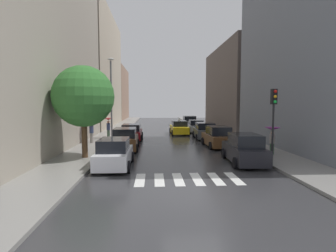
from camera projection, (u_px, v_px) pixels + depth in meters
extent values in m
cube|color=#313133|center=(166.00, 132.00, 34.51)|extent=(28.00, 72.00, 0.04)
cube|color=gray|center=(115.00, 131.00, 34.13)|extent=(3.00, 72.00, 0.15)
cube|color=gray|center=(215.00, 131.00, 34.87)|extent=(3.00, 72.00, 0.15)
cube|color=silver|center=(140.00, 180.00, 12.48)|extent=(0.45, 2.20, 0.01)
cube|color=silver|center=(159.00, 180.00, 12.53)|extent=(0.45, 2.20, 0.01)
cube|color=silver|center=(178.00, 179.00, 12.58)|extent=(0.45, 2.20, 0.01)
cube|color=silver|center=(197.00, 179.00, 12.63)|extent=(0.45, 2.20, 0.01)
cube|color=silver|center=(216.00, 179.00, 12.69)|extent=(0.45, 2.20, 0.01)
cube|color=silver|center=(234.00, 178.00, 12.74)|extent=(0.45, 2.20, 0.01)
cube|color=#9E9384|center=(32.00, 35.00, 20.64)|extent=(6.00, 21.03, 17.89)
cube|color=#B2A38C|center=(94.00, 71.00, 42.57)|extent=(6.00, 21.48, 17.74)
cube|color=#8C6B56|center=(113.00, 94.00, 62.00)|extent=(6.00, 16.63, 11.91)
cube|color=slate|center=(315.00, 19.00, 20.64)|extent=(6.00, 16.81, 20.33)
cube|color=#564C47|center=(238.00, 88.00, 39.52)|extent=(6.00, 18.07, 11.91)
cube|color=silver|center=(114.00, 157.00, 14.99)|extent=(1.77, 4.01, 0.81)
cube|color=black|center=(114.00, 145.00, 14.73)|extent=(1.56, 2.21, 0.66)
cylinder|color=black|center=(103.00, 157.00, 16.28)|extent=(0.22, 0.64, 0.64)
cylinder|color=black|center=(132.00, 157.00, 16.37)|extent=(0.22, 0.64, 0.64)
cylinder|color=black|center=(93.00, 167.00, 13.65)|extent=(0.22, 0.64, 0.64)
cylinder|color=black|center=(128.00, 167.00, 13.75)|extent=(0.22, 0.64, 0.64)
cube|color=brown|center=(125.00, 142.00, 20.93)|extent=(1.92, 4.34, 0.84)
cube|color=black|center=(125.00, 133.00, 20.65)|extent=(1.67, 2.40, 0.69)
cylinder|color=black|center=(116.00, 143.00, 22.30)|extent=(0.23, 0.64, 0.64)
cylinder|color=black|center=(138.00, 143.00, 22.43)|extent=(0.23, 0.64, 0.64)
cylinder|color=black|center=(111.00, 148.00, 19.47)|extent=(0.23, 0.64, 0.64)
cylinder|color=black|center=(136.00, 148.00, 19.61)|extent=(0.23, 0.64, 0.64)
cube|color=maroon|center=(132.00, 134.00, 26.59)|extent=(1.92, 4.28, 0.78)
cube|color=black|center=(131.00, 127.00, 26.32)|extent=(1.69, 2.35, 0.64)
cylinder|color=black|center=(124.00, 135.00, 27.96)|extent=(0.22, 0.64, 0.64)
cylinder|color=black|center=(142.00, 135.00, 28.07)|extent=(0.22, 0.64, 0.64)
cylinder|color=black|center=(120.00, 139.00, 25.15)|extent=(0.22, 0.64, 0.64)
cylinder|color=black|center=(141.00, 138.00, 25.26)|extent=(0.22, 0.64, 0.64)
cube|color=black|center=(244.00, 153.00, 16.08)|extent=(1.94, 4.43, 0.89)
cube|color=black|center=(245.00, 140.00, 15.79)|extent=(1.65, 2.46, 0.73)
cylinder|color=black|center=(224.00, 153.00, 17.52)|extent=(0.25, 0.65, 0.64)
cylinder|color=black|center=(250.00, 153.00, 17.55)|extent=(0.25, 0.65, 0.64)
cylinder|color=black|center=(236.00, 163.00, 14.66)|extent=(0.25, 0.65, 0.64)
cylinder|color=black|center=(267.00, 163.00, 14.68)|extent=(0.25, 0.65, 0.64)
cube|color=brown|center=(217.00, 140.00, 22.15)|extent=(1.95, 4.22, 0.87)
cube|color=black|center=(218.00, 131.00, 21.88)|extent=(1.67, 2.34, 0.71)
cylinder|color=black|center=(203.00, 141.00, 23.46)|extent=(0.24, 0.65, 0.64)
cylinder|color=black|center=(223.00, 141.00, 23.62)|extent=(0.24, 0.65, 0.64)
cylinder|color=black|center=(211.00, 146.00, 20.73)|extent=(0.24, 0.65, 0.64)
cylinder|color=black|center=(234.00, 146.00, 20.89)|extent=(0.24, 0.65, 0.64)
cube|color=#474C51|center=(205.00, 133.00, 27.53)|extent=(2.10, 4.40, 0.83)
cube|color=black|center=(205.00, 126.00, 27.25)|extent=(1.80, 2.45, 0.68)
cylinder|color=black|center=(194.00, 134.00, 28.96)|extent=(0.24, 0.65, 0.64)
cylinder|color=black|center=(211.00, 134.00, 29.00)|extent=(0.24, 0.65, 0.64)
cylinder|color=black|center=(197.00, 137.00, 26.11)|extent=(0.24, 0.65, 0.64)
cylinder|color=black|center=(217.00, 137.00, 26.15)|extent=(0.24, 0.65, 0.64)
cube|color=#B2B7BF|center=(196.00, 128.00, 34.30)|extent=(2.03, 4.73, 0.76)
cube|color=black|center=(196.00, 122.00, 34.02)|extent=(1.73, 2.63, 0.62)
cylinder|color=black|center=(187.00, 128.00, 35.84)|extent=(0.24, 0.65, 0.64)
cylinder|color=black|center=(201.00, 128.00, 35.87)|extent=(0.24, 0.65, 0.64)
cylinder|color=black|center=(190.00, 131.00, 32.77)|extent=(0.24, 0.65, 0.64)
cylinder|color=black|center=(205.00, 131.00, 32.81)|extent=(0.24, 0.65, 0.64)
cube|color=#B2B7BF|center=(189.00, 124.00, 40.10)|extent=(1.95, 4.19, 0.91)
cube|color=black|center=(189.00, 118.00, 39.83)|extent=(1.71, 2.31, 0.74)
cylinder|color=black|center=(182.00, 125.00, 41.44)|extent=(0.22, 0.64, 0.64)
cylinder|color=black|center=(194.00, 125.00, 41.56)|extent=(0.22, 0.64, 0.64)
cylinder|color=black|center=(184.00, 127.00, 38.69)|extent=(0.22, 0.64, 0.64)
cylinder|color=black|center=(197.00, 127.00, 38.81)|extent=(0.22, 0.64, 0.64)
cube|color=yellow|center=(179.00, 129.00, 31.73)|extent=(1.93, 4.51, 0.80)
cube|color=black|center=(179.00, 123.00, 31.45)|extent=(1.67, 2.49, 0.65)
cube|color=#F2EDCC|center=(179.00, 120.00, 31.41)|extent=(0.21, 0.36, 0.18)
cylinder|color=black|center=(170.00, 130.00, 33.15)|extent=(0.23, 0.64, 0.64)
cylinder|color=black|center=(185.00, 130.00, 33.28)|extent=(0.23, 0.64, 0.64)
cylinder|color=black|center=(172.00, 133.00, 30.21)|extent=(0.23, 0.64, 0.64)
cylinder|color=black|center=(189.00, 133.00, 30.35)|extent=(0.23, 0.64, 0.64)
cylinder|color=#38513D|center=(109.00, 134.00, 26.84)|extent=(0.28, 0.28, 0.84)
cylinder|color=navy|center=(108.00, 127.00, 26.78)|extent=(0.36, 0.36, 0.66)
sphere|color=tan|center=(108.00, 122.00, 26.74)|extent=(0.26, 0.26, 0.26)
cone|color=red|center=(108.00, 119.00, 26.71)|extent=(1.00, 1.00, 0.20)
cylinder|color=#333338|center=(108.00, 123.00, 26.75)|extent=(0.02, 0.02, 0.76)
cylinder|color=gray|center=(92.00, 138.00, 23.57)|extent=(0.28, 0.28, 0.87)
cylinder|color=navy|center=(91.00, 129.00, 23.51)|extent=(0.36, 0.36, 0.69)
sphere|color=tan|center=(91.00, 124.00, 23.47)|extent=(0.27, 0.27, 0.27)
cone|color=red|center=(91.00, 120.00, 23.45)|extent=(1.07, 1.07, 0.20)
cylinder|color=#333338|center=(91.00, 125.00, 23.48)|extent=(0.02, 0.02, 0.78)
cylinder|color=#38513D|center=(272.00, 149.00, 18.08)|extent=(0.28, 0.28, 0.75)
cylinder|color=gray|center=(272.00, 139.00, 18.02)|extent=(0.36, 0.36, 0.60)
sphere|color=tan|center=(272.00, 133.00, 17.99)|extent=(0.24, 0.24, 0.24)
cone|color=#8C1E8C|center=(273.00, 129.00, 17.96)|extent=(1.04, 1.04, 0.20)
cylinder|color=#333338|center=(272.00, 134.00, 17.99)|extent=(0.02, 0.02, 0.70)
cylinder|color=#513823|center=(85.00, 140.00, 16.98)|extent=(0.36, 0.36, 2.26)
sphere|color=#306C2D|center=(84.00, 96.00, 16.75)|extent=(3.87, 3.87, 3.87)
cylinder|color=black|center=(273.00, 133.00, 15.72)|extent=(0.12, 0.12, 3.40)
cube|color=black|center=(274.00, 97.00, 15.55)|extent=(0.30, 0.30, 0.90)
sphere|color=red|center=(275.00, 91.00, 15.35)|extent=(0.18, 0.18, 0.18)
sphere|color=#F2A519|center=(275.00, 97.00, 15.37)|extent=(0.18, 0.18, 0.18)
sphere|color=green|center=(275.00, 102.00, 15.39)|extent=(0.18, 0.18, 0.18)
cylinder|color=#595B60|center=(111.00, 101.00, 25.07)|extent=(0.16, 0.16, 7.46)
ellipsoid|color=beige|center=(111.00, 59.00, 24.75)|extent=(0.60, 0.28, 0.24)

